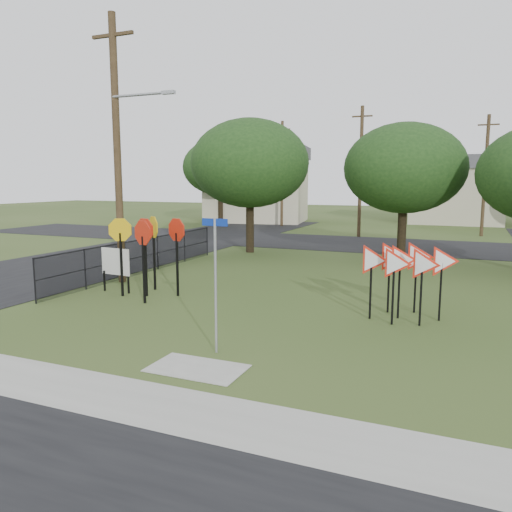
{
  "coord_description": "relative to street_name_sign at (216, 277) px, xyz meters",
  "views": [
    {
      "loc": [
        5.06,
        -11.12,
        3.91
      ],
      "look_at": [
        -0.95,
        3.0,
        1.6
      ],
      "focal_mm": 35.0,
      "sensor_mm": 36.0,
      "label": 1
    }
  ],
  "objects": [
    {
      "name": "sidewalk",
      "position": [
        0.1,
        -2.87,
        -1.76
      ],
      "size": [
        30.0,
        1.6,
        0.02
      ],
      "primitive_type": "cube",
      "color": "gray",
      "rests_on": "ground"
    },
    {
      "name": "tree_far_left",
      "position": [
        -15.9,
        31.33,
        3.41
      ],
      "size": [
        6.8,
        6.8,
        7.73
      ],
      "color": "black",
      "rests_on": "ground"
    },
    {
      "name": "info_board",
      "position": [
        -6.2,
        4.22,
        -0.72
      ],
      "size": [
        1.26,
        0.16,
        1.57
      ],
      "color": "black",
      "rests_on": "ground"
    },
    {
      "name": "house_left",
      "position": [
        -13.9,
        35.33,
        1.88
      ],
      "size": [
        10.58,
        8.88,
        7.2
      ],
      "color": "#BFB899",
      "rests_on": "ground"
    },
    {
      "name": "far_pole_a",
      "position": [
        -1.9,
        25.33,
        2.83
      ],
      "size": [
        1.4,
        0.24,
        9.0
      ],
      "color": "#483621",
      "rests_on": "ground"
    },
    {
      "name": "far_pole_c",
      "position": [
        -9.9,
        31.33,
        2.83
      ],
      "size": [
        1.4,
        0.24,
        9.0
      ],
      "color": "#483621",
      "rests_on": "ground"
    },
    {
      "name": "street_left",
      "position": [
        -11.9,
        11.33,
        -1.76
      ],
      "size": [
        8.0,
        50.0,
        0.02
      ],
      "primitive_type": "cube",
      "color": "black",
      "rests_on": "ground"
    },
    {
      "name": "planting_strip",
      "position": [
        0.1,
        -4.07,
        -1.76
      ],
      "size": [
        30.0,
        0.8,
        0.02
      ],
      "primitive_type": "cube",
      "color": "#30461A",
      "rests_on": "ground"
    },
    {
      "name": "yield_sign_cluster",
      "position": [
        3.6,
        4.62,
        -0.15
      ],
      "size": [
        2.77,
        1.65,
        2.18
      ],
      "color": "black",
      "rests_on": "ground"
    },
    {
      "name": "utility_pole_main",
      "position": [
        -7.13,
        5.83,
        3.45
      ],
      "size": [
        3.55,
        0.33,
        10.0
      ],
      "color": "#483621",
      "rests_on": "ground"
    },
    {
      "name": "tree_near_mid",
      "position": [
        2.1,
        16.33,
        2.77
      ],
      "size": [
        6.0,
        6.0,
        6.8
      ],
      "color": "black",
      "rests_on": "ground"
    },
    {
      "name": "ground",
      "position": [
        0.1,
        1.33,
        -1.77
      ],
      "size": [
        140.0,
        140.0,
        0.0
      ],
      "primitive_type": "plane",
      "color": "#30461A"
    },
    {
      "name": "tree_near_left",
      "position": [
        -5.9,
        15.33,
        3.09
      ],
      "size": [
        6.4,
        6.4,
        7.27
      ],
      "color": "black",
      "rests_on": "ground"
    },
    {
      "name": "street_name_sign",
      "position": [
        0.0,
        0.0,
        0.0
      ],
      "size": [
        0.64,
        0.06,
        3.09
      ],
      "color": "#9A9CA2",
      "rests_on": "ground"
    },
    {
      "name": "far_pole_b",
      "position": [
        6.1,
        29.33,
        2.58
      ],
      "size": [
        1.4,
        0.24,
        8.5
      ],
      "color": "#483621",
      "rests_on": "ground"
    },
    {
      "name": "house_mid",
      "position": [
        4.1,
        41.33,
        1.38
      ],
      "size": [
        8.4,
        8.4,
        6.2
      ],
      "color": "#BFB899",
      "rests_on": "ground"
    },
    {
      "name": "curb_pad",
      "position": [
        0.1,
        -1.07,
        -1.76
      ],
      "size": [
        2.0,
        1.2,
        0.02
      ],
      "primitive_type": "cube",
      "color": "gray",
      "rests_on": "ground"
    },
    {
      "name": "street_far",
      "position": [
        0.1,
        21.33,
        -1.76
      ],
      "size": [
        60.0,
        8.0,
        0.02
      ],
      "primitive_type": "cube",
      "color": "black",
      "rests_on": "ground"
    },
    {
      "name": "stop_sign_cluster",
      "position": [
        -4.77,
        4.19,
        0.22
      ],
      "size": [
        2.53,
        2.24,
        2.7
      ],
      "color": "black",
      "rests_on": "ground"
    },
    {
      "name": "fence_run",
      "position": [
        -7.5,
        7.58,
        -0.98
      ],
      "size": [
        0.05,
        11.55,
        1.5
      ],
      "color": "black",
      "rests_on": "ground"
    }
  ]
}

